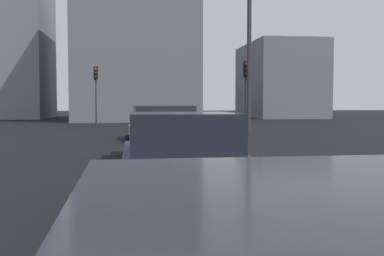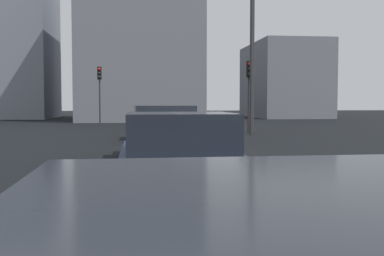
% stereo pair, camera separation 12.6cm
% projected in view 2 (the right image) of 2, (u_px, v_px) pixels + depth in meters
% --- Properties ---
extents(ground_plane, '(160.00, 160.00, 0.20)m').
position_uv_depth(ground_plane, '(215.00, 163.00, 13.63)').
color(ground_plane, black).
extents(car_maroon_right_lead, '(4.42, 2.02, 1.48)m').
position_uv_depth(car_maroon_right_lead, '(157.00, 124.00, 21.18)').
color(car_maroon_right_lead, '#510F16').
rests_on(car_maroon_right_lead, ground_plane).
extents(car_silver_right_second, '(4.43, 2.18, 1.59)m').
position_uv_depth(car_silver_right_second, '(163.00, 134.00, 13.58)').
color(car_silver_right_second, '#A8AAB2').
rests_on(car_silver_right_second, ground_plane).
extents(car_navy_right_third, '(4.09, 2.06, 1.52)m').
position_uv_depth(car_navy_right_third, '(179.00, 162.00, 7.41)').
color(car_navy_right_third, '#141E4C').
rests_on(car_navy_right_third, ground_plane).
extents(traffic_light_near_left, '(0.32, 0.29, 4.19)m').
position_uv_depth(traffic_light_near_left, '(100.00, 84.00, 32.92)').
color(traffic_light_near_left, '#2D2D30').
rests_on(traffic_light_near_left, ground_plane).
extents(traffic_light_near_right, '(0.32, 0.30, 3.97)m').
position_uv_depth(traffic_light_near_right, '(249.00, 81.00, 25.94)').
color(traffic_light_near_right, '#2D2D30').
rests_on(traffic_light_near_right, ground_plane).
extents(street_lamp_kerbside, '(0.56, 0.36, 7.85)m').
position_uv_depth(street_lamp_kerbside, '(251.00, 46.00, 24.03)').
color(street_lamp_kerbside, '#2D2D30').
rests_on(street_lamp_kerbside, ground_plane).
extents(street_lamp_far, '(0.56, 0.36, 9.11)m').
position_uv_depth(street_lamp_far, '(253.00, 37.00, 25.41)').
color(street_lamp_far, '#2D2D30').
rests_on(street_lamp_far, ground_plane).
extents(building_facade_left, '(12.48, 7.22, 8.19)m').
position_uv_depth(building_facade_left, '(283.00, 81.00, 52.18)').
color(building_facade_left, slate).
rests_on(building_facade_left, ground_plane).
extents(building_facade_center, '(14.90, 10.92, 14.67)m').
position_uv_depth(building_facade_center, '(140.00, 44.00, 45.20)').
color(building_facade_center, slate).
rests_on(building_facade_center, ground_plane).
extents(building_facade_right, '(10.33, 9.55, 16.03)m').
position_uv_depth(building_facade_right, '(6.00, 42.00, 49.15)').
color(building_facade_right, gray).
rests_on(building_facade_right, ground_plane).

